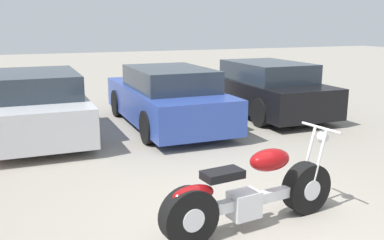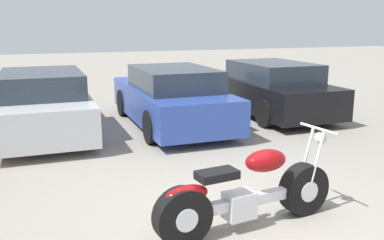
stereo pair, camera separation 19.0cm
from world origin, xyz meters
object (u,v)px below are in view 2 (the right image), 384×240
(motorcycle, at_px, (246,195))
(parked_car_blue, at_px, (171,98))
(parked_car_black, at_px, (268,89))
(parked_car_silver, at_px, (43,104))

(motorcycle, bearing_deg, parked_car_blue, 81.76)
(motorcycle, height_order, parked_car_blue, parked_car_blue)
(parked_car_blue, distance_m, parked_car_black, 2.73)
(parked_car_blue, xyz_separation_m, parked_car_black, (2.70, 0.40, 0.00))
(parked_car_black, bearing_deg, parked_car_silver, -178.24)
(motorcycle, xyz_separation_m, parked_car_blue, (0.73, 5.02, 0.23))
(motorcycle, distance_m, parked_car_blue, 5.08)
(parked_car_silver, height_order, parked_car_black, same)
(parked_car_silver, height_order, parked_car_blue, same)
(parked_car_silver, distance_m, parked_car_black, 5.41)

